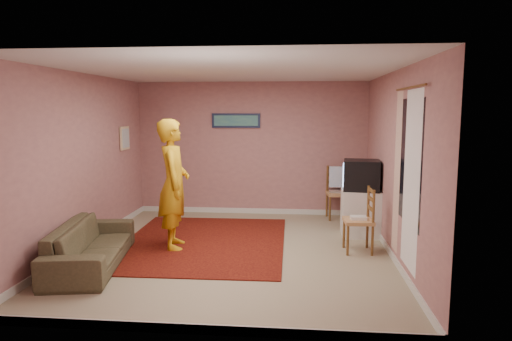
# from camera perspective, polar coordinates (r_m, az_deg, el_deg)

# --- Properties ---
(ground) EXTENTS (5.00, 5.00, 0.00)m
(ground) POSITION_cam_1_polar(r_m,az_deg,el_deg) (6.80, -2.76, -10.07)
(ground) COLOR gray
(ground) RESTS_ON ground
(wall_back) EXTENTS (4.50, 0.02, 2.60)m
(wall_back) POSITION_cam_1_polar(r_m,az_deg,el_deg) (8.99, -0.57, 2.75)
(wall_back) COLOR #A9726F
(wall_back) RESTS_ON ground
(wall_front) EXTENTS (4.50, 0.02, 2.60)m
(wall_front) POSITION_cam_1_polar(r_m,az_deg,el_deg) (4.09, -7.82, -3.26)
(wall_front) COLOR #A9726F
(wall_front) RESTS_ON ground
(wall_left) EXTENTS (0.02, 5.00, 2.60)m
(wall_left) POSITION_cam_1_polar(r_m,az_deg,el_deg) (7.19, -20.88, 1.02)
(wall_left) COLOR #A9726F
(wall_left) RESTS_ON ground
(wall_right) EXTENTS (0.02, 5.00, 2.60)m
(wall_right) POSITION_cam_1_polar(r_m,az_deg,el_deg) (6.59, 16.92, 0.62)
(wall_right) COLOR #A9726F
(wall_right) RESTS_ON ground
(ceiling) EXTENTS (4.50, 5.00, 0.02)m
(ceiling) POSITION_cam_1_polar(r_m,az_deg,el_deg) (6.50, -2.91, 12.34)
(ceiling) COLOR silver
(ceiling) RESTS_ON wall_back
(baseboard_back) EXTENTS (4.50, 0.02, 0.10)m
(baseboard_back) POSITION_cam_1_polar(r_m,az_deg,el_deg) (9.17, -0.57, -5.06)
(baseboard_back) COLOR silver
(baseboard_back) RESTS_ON ground
(baseboard_front) EXTENTS (4.50, 0.02, 0.10)m
(baseboard_front) POSITION_cam_1_polar(r_m,az_deg,el_deg) (4.50, -7.49, -19.05)
(baseboard_front) COLOR silver
(baseboard_front) RESTS_ON ground
(baseboard_left) EXTENTS (0.02, 5.00, 0.10)m
(baseboard_left) POSITION_cam_1_polar(r_m,az_deg,el_deg) (7.43, -20.34, -8.61)
(baseboard_left) COLOR silver
(baseboard_left) RESTS_ON ground
(baseboard_right) EXTENTS (0.02, 5.00, 0.10)m
(baseboard_right) POSITION_cam_1_polar(r_m,az_deg,el_deg) (6.85, 16.43, -9.82)
(baseboard_right) COLOR silver
(baseboard_right) RESTS_ON ground
(window) EXTENTS (0.01, 1.10, 1.50)m
(window) POSITION_cam_1_polar(r_m,az_deg,el_deg) (5.70, 18.71, 1.01)
(window) COLOR black
(window) RESTS_ON wall_right
(curtain_sheer) EXTENTS (0.01, 0.75, 2.10)m
(curtain_sheer) POSITION_cam_1_polar(r_m,az_deg,el_deg) (5.58, 18.84, -1.21)
(curtain_sheer) COLOR white
(curtain_sheer) RESTS_ON wall_right
(curtain_floral) EXTENTS (0.01, 0.35, 2.10)m
(curtain_floral) POSITION_cam_1_polar(r_m,az_deg,el_deg) (6.25, 17.22, -0.22)
(curtain_floral) COLOR beige
(curtain_floral) RESTS_ON wall_right
(curtain_rod) EXTENTS (0.02, 1.40, 0.02)m
(curtain_rod) POSITION_cam_1_polar(r_m,az_deg,el_deg) (5.66, 18.66, 9.80)
(curtain_rod) COLOR brown
(curtain_rod) RESTS_ON wall_right
(picture_back) EXTENTS (0.95, 0.04, 0.28)m
(picture_back) POSITION_cam_1_polar(r_m,az_deg,el_deg) (8.96, -2.52, 6.25)
(picture_back) COLOR #151E3C
(picture_back) RESTS_ON wall_back
(picture_left) EXTENTS (0.04, 0.38, 0.42)m
(picture_left) POSITION_cam_1_polar(r_m,az_deg,el_deg) (8.62, -16.07, 3.91)
(picture_left) COLOR beige
(picture_left) RESTS_ON wall_left
(area_rug) EXTENTS (2.53, 3.14, 0.02)m
(area_rug) POSITION_cam_1_polar(r_m,az_deg,el_deg) (7.26, -6.51, -8.88)
(area_rug) COLOR black
(area_rug) RESTS_ON ground
(tv_cabinet) EXTENTS (0.60, 0.54, 0.76)m
(tv_cabinet) POSITION_cam_1_polar(r_m,az_deg,el_deg) (7.71, 12.91, -5.18)
(tv_cabinet) COLOR silver
(tv_cabinet) RESTS_ON ground
(crt_tv) EXTENTS (0.63, 0.57, 0.49)m
(crt_tv) POSITION_cam_1_polar(r_m,az_deg,el_deg) (7.60, 13.01, -0.57)
(crt_tv) COLOR black
(crt_tv) RESTS_ON tv_cabinet
(chair_a) EXTENTS (0.49, 0.47, 0.54)m
(chair_a) POSITION_cam_1_polar(r_m,az_deg,el_deg) (8.77, 10.33, -2.06)
(chair_a) COLOR tan
(chair_a) RESTS_ON ground
(dvd_player) EXTENTS (0.38, 0.31, 0.06)m
(dvd_player) POSITION_cam_1_polar(r_m,az_deg,el_deg) (8.78, 10.32, -2.52)
(dvd_player) COLOR #A3A3A7
(dvd_player) RESTS_ON chair_a
(blue_throw) EXTENTS (0.38, 0.05, 0.39)m
(blue_throw) POSITION_cam_1_polar(r_m,az_deg,el_deg) (8.74, 10.36, -0.79)
(blue_throw) COLOR #8BB0E4
(blue_throw) RESTS_ON chair_a
(chair_b) EXTENTS (0.43, 0.45, 0.52)m
(chair_b) POSITION_cam_1_polar(r_m,az_deg,el_deg) (6.80, 12.69, -5.19)
(chair_b) COLOR tan
(chair_b) RESTS_ON ground
(game_console) EXTENTS (0.23, 0.17, 0.05)m
(game_console) POSITION_cam_1_polar(r_m,az_deg,el_deg) (6.81, 12.68, -5.78)
(game_console) COLOR white
(game_console) RESTS_ON chair_b
(sofa) EXTENTS (1.09, 2.06, 0.57)m
(sofa) POSITION_cam_1_polar(r_m,az_deg,el_deg) (6.50, -19.92, -8.73)
(sofa) COLOR brown
(sofa) RESTS_ON ground
(person) EXTENTS (0.60, 0.78, 1.93)m
(person) POSITION_cam_1_polar(r_m,az_deg,el_deg) (6.87, -10.26, -1.71)
(person) COLOR gold
(person) RESTS_ON ground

